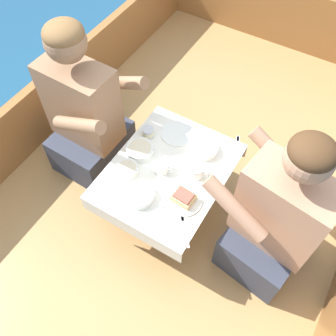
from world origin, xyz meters
The scene contains 21 objects.
ground_plane centered at (0.00, 0.00, 0.00)m, with size 60.00×60.00×0.00m, color navy.
boat_deck centered at (0.00, 0.00, 0.12)m, with size 2.09×3.46×0.24m, color #A87F4C.
gunwale_port centered at (-1.02, 0.00, 0.45)m, with size 0.06×3.46×0.42m, color #936033.
bow_coaming centered at (0.00, 1.70, 0.48)m, with size 1.97×0.06×0.48m, color #936033.
cockpit_table centered at (0.00, -0.15, 0.58)m, with size 0.58×0.73×0.38m.
person_port centered at (-0.59, -0.08, 0.65)m, with size 0.53×0.45×1.01m.
person_starboard centered at (0.59, -0.13, 0.63)m, with size 0.57×0.51×0.98m.
plate_sandwich centered at (0.16, -0.26, 0.63)m, with size 0.18×0.18×0.01m.
plate_bread centered at (-0.08, 0.09, 0.63)m, with size 0.19×0.19×0.01m.
sandwich centered at (0.16, -0.26, 0.66)m, with size 0.11×0.09×0.05m.
bowl_port_near centered at (-0.04, -0.36, 0.65)m, with size 0.15×0.15×0.04m.
bowl_starboard_near centered at (0.11, 0.06, 0.65)m, with size 0.14×0.14×0.04m.
bowl_center_far centered at (-0.18, -0.26, 0.65)m, with size 0.11×0.11×0.04m.
bowl_port_far centered at (-0.19, -0.12, 0.65)m, with size 0.15×0.15×0.04m.
coffee_cup_port centered at (-0.02, -0.16, 0.66)m, with size 0.10×0.07×0.06m.
coffee_cup_starboard centered at (0.14, -0.09, 0.66)m, with size 0.10×0.07×0.07m.
tin_can centered at (-0.21, 0.00, 0.65)m, with size 0.07×0.07×0.05m.
utensil_spoon_starboard centered at (0.09, -0.38, 0.63)m, with size 0.06×0.17×0.01m.
utensil_knife_starboard centered at (0.05, -0.04, 0.63)m, with size 0.17×0.04×0.00m.
utensil_fork_port centered at (0.23, -0.39, 0.63)m, with size 0.12×0.14×0.00m.
utensil_fork_starboard centered at (0.24, 0.18, 0.63)m, with size 0.07×0.17×0.00m.
Camera 1 is at (0.57, -1.09, 2.22)m, focal length 40.00 mm.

